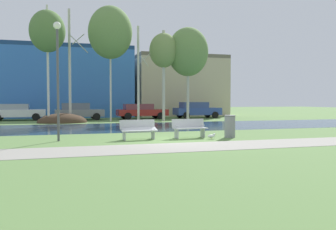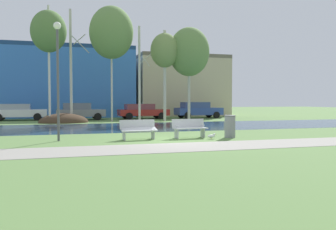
% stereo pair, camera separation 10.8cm
% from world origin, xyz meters
% --- Properties ---
extents(ground_plane, '(120.00, 120.00, 0.00)m').
position_xyz_m(ground_plane, '(0.00, 10.00, 0.00)').
color(ground_plane, '#5B7F42').
extents(paved_path_strip, '(60.00, 2.48, 0.01)m').
position_xyz_m(paved_path_strip, '(0.00, -2.11, 0.01)').
color(paved_path_strip, gray).
rests_on(paved_path_strip, ground).
extents(river_band, '(80.00, 7.98, 0.01)m').
position_xyz_m(river_band, '(0.00, 8.11, 0.00)').
color(river_band, '#284256').
rests_on(river_band, ground).
extents(soil_mound, '(3.79, 2.78, 1.46)m').
position_xyz_m(soil_mound, '(-4.54, 14.04, 0.00)').
color(soil_mound, '#423021').
rests_on(soil_mound, ground).
extents(bench_left, '(1.63, 0.66, 0.87)m').
position_xyz_m(bench_left, '(-1.20, 0.84, 0.47)').
color(bench_left, '#B2B5B7').
rests_on(bench_left, ground).
extents(bench_right, '(1.63, 0.66, 0.87)m').
position_xyz_m(bench_right, '(1.19, 0.84, 0.47)').
color(bench_right, '#B2B5B7').
rests_on(bench_right, ground).
extents(trash_bin, '(0.52, 0.52, 1.04)m').
position_xyz_m(trash_bin, '(3.04, 0.45, 0.54)').
color(trash_bin, gray).
rests_on(trash_bin, ground).
extents(seagull, '(0.41, 0.15, 0.25)m').
position_xyz_m(seagull, '(2.01, 0.17, 0.13)').
color(seagull, white).
rests_on(seagull, ground).
extents(streetlamp, '(0.32, 0.32, 5.02)m').
position_xyz_m(streetlamp, '(-4.58, 1.19, 3.38)').
color(streetlamp, '#4C4C51').
rests_on(streetlamp, ground).
extents(birch_far_left, '(2.63, 2.63, 8.86)m').
position_xyz_m(birch_far_left, '(-5.53, 13.52, 6.88)').
color(birch_far_left, beige).
rests_on(birch_far_left, ground).
extents(birch_left, '(1.53, 2.57, 8.86)m').
position_xyz_m(birch_left, '(-3.91, 14.20, 4.52)').
color(birch_left, '#BCB7A8').
rests_on(birch_left, ground).
extents(birch_center_left, '(3.57, 3.57, 9.40)m').
position_xyz_m(birch_center_left, '(-0.72, 14.54, 7.25)').
color(birch_center_left, beige).
rests_on(birch_center_left, ground).
extents(birch_center, '(1.24, 1.99, 7.91)m').
position_xyz_m(birch_center, '(1.59, 14.43, 4.01)').
color(birch_center, beige).
rests_on(birch_center, ground).
extents(birch_center_right, '(2.39, 2.39, 7.57)m').
position_xyz_m(birch_center_right, '(3.62, 13.93, 5.85)').
color(birch_center_right, beige).
rests_on(birch_center_right, ground).
extents(birch_right, '(3.46, 3.46, 7.96)m').
position_xyz_m(birch_right, '(5.81, 14.01, 5.87)').
color(birch_right, '#BCB7A8').
rests_on(birch_right, ground).
extents(parked_van_nearest_white, '(4.64, 2.09, 1.43)m').
position_xyz_m(parked_van_nearest_white, '(-8.36, 18.16, 0.76)').
color(parked_van_nearest_white, silver).
rests_on(parked_van_nearest_white, ground).
extents(parked_sedan_second_grey, '(4.23, 2.12, 1.50)m').
position_xyz_m(parked_sedan_second_grey, '(-3.22, 17.37, 0.79)').
color(parked_sedan_second_grey, slate).
rests_on(parked_sedan_second_grey, ground).
extents(parked_hatch_third_red, '(4.71, 2.15, 1.41)m').
position_xyz_m(parked_hatch_third_red, '(2.46, 17.62, 0.75)').
color(parked_hatch_third_red, maroon).
rests_on(parked_hatch_third_red, ground).
extents(parked_wagon_fourth_blue, '(4.60, 2.13, 1.57)m').
position_xyz_m(parked_wagon_fourth_blue, '(8.02, 17.74, 0.82)').
color(parked_wagon_fourth_blue, '#2D4793').
rests_on(parked_wagon_fourth_blue, ground).
extents(building_blue_store, '(15.30, 8.43, 7.32)m').
position_xyz_m(building_blue_store, '(-5.11, 25.24, 3.66)').
color(building_blue_store, '#3870C6').
rests_on(building_blue_store, ground).
extents(building_beige_block, '(10.08, 9.91, 6.78)m').
position_xyz_m(building_beige_block, '(8.27, 25.91, 3.39)').
color(building_beige_block, '#BCAD8E').
rests_on(building_beige_block, ground).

